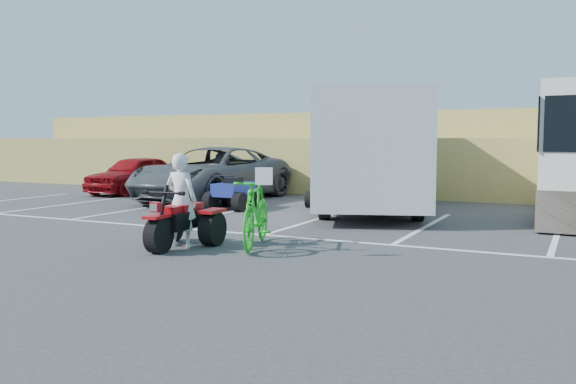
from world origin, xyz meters
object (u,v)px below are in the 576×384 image
at_px(red_car, 135,174).
at_px(quad_atv_blue, 234,209).
at_px(red_trike_atv, 177,248).
at_px(rider, 181,200).
at_px(cargo_trailer, 370,149).
at_px(green_dirt_bike, 256,212).
at_px(grey_pickup, 212,174).
at_px(quad_atv_green, 327,206).

xyz_separation_m(red_car, quad_atv_blue, (5.84, -2.73, -0.68)).
relative_size(red_trike_atv, quad_atv_blue, 1.08).
relative_size(red_trike_atv, rider, 0.97).
bearing_deg(cargo_trailer, red_car, 150.47).
xyz_separation_m(cargo_trailer, quad_atv_blue, (-3.66, -1.03, -1.69)).
bearing_deg(red_car, rider, -43.91).
xyz_separation_m(red_trike_atv, red_car, (-8.11, 8.44, 0.68)).
height_order(rider, green_dirt_bike, rider).
xyz_separation_m(rider, quad_atv_blue, (-2.26, 5.56, -0.86)).
relative_size(grey_pickup, red_car, 1.53).
height_order(green_dirt_bike, grey_pickup, grey_pickup).
bearing_deg(rider, cargo_trailer, -105.58).
bearing_deg(quad_atv_green, rider, -98.85).
relative_size(grey_pickup, cargo_trailer, 0.85).
bearing_deg(rider, quad_atv_green, -92.28).
relative_size(red_trike_atv, green_dirt_bike, 0.77).
xyz_separation_m(red_car, quad_atv_green, (7.93, -0.93, -0.68)).
distance_m(green_dirt_bike, quad_atv_blue, 6.18).
bearing_deg(red_trike_atv, red_car, 130.26).
bearing_deg(quad_atv_blue, quad_atv_green, 38.86).
bearing_deg(quad_atv_green, cargo_trailer, -36.26).
height_order(red_trike_atv, red_car, red_car).
bearing_deg(grey_pickup, green_dirt_bike, -49.17).
distance_m(red_trike_atv, green_dirt_bike, 1.57).
distance_m(rider, grey_pickup, 8.46).
distance_m(quad_atv_blue, quad_atv_green, 2.76).
bearing_deg(red_trike_atv, quad_atv_blue, 108.07).
xyz_separation_m(red_trike_atv, quad_atv_blue, (-2.27, 5.71, 0.00)).
bearing_deg(rider, grey_pickup, -64.21).
height_order(rider, cargo_trailer, cargo_trailer).
xyz_separation_m(red_trike_atv, grey_pickup, (-4.16, 7.52, 0.85)).
xyz_separation_m(rider, red_car, (-8.10, 8.29, -0.17)).
relative_size(grey_pickup, quad_atv_blue, 4.00).
relative_size(rider, quad_atv_green, 1.27).
height_order(red_trike_atv, quad_atv_green, red_trike_atv).
distance_m(red_trike_atv, cargo_trailer, 7.09).
bearing_deg(rider, red_trike_atv, 90.00).
bearing_deg(rider, quad_atv_blue, -71.49).
relative_size(red_trike_atv, cargo_trailer, 0.23).
bearing_deg(green_dirt_bike, rider, -175.48).
height_order(green_dirt_bike, quad_atv_green, green_dirt_bike).
xyz_separation_m(red_trike_atv, quad_atv_green, (-0.18, 7.51, 0.00)).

